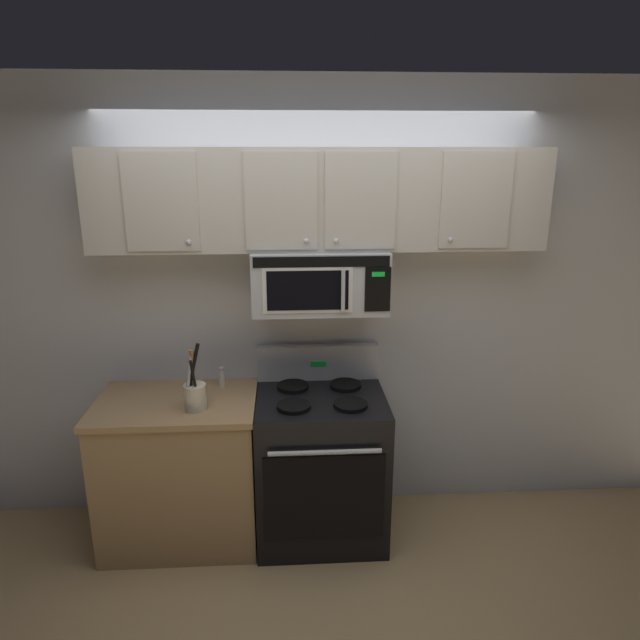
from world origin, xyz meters
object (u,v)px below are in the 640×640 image
at_px(utensil_crock_cream, 194,392).
at_px(salt_shaker, 222,377).
at_px(stove_range, 321,462).
at_px(over_range_microwave, 319,280).

height_order(utensil_crock_cream, salt_shaker, utensil_crock_cream).
distance_m(stove_range, salt_shaker, 0.79).
xyz_separation_m(utensil_crock_cream, salt_shaker, (0.11, 0.33, -0.04)).
relative_size(stove_range, salt_shaker, 9.30).
distance_m(over_range_microwave, salt_shaker, 0.86).
height_order(stove_range, over_range_microwave, over_range_microwave).
distance_m(stove_range, utensil_crock_cream, 0.90).
bearing_deg(over_range_microwave, salt_shaker, 172.15).
bearing_deg(over_range_microwave, utensil_crock_cream, -160.94).
relative_size(over_range_microwave, utensil_crock_cream, 1.95).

